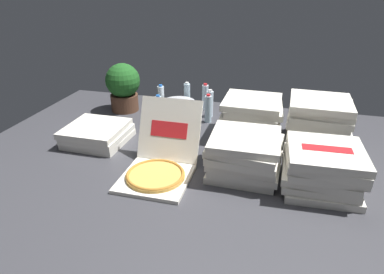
{
  "coord_description": "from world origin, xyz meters",
  "views": [
    {
      "loc": [
        0.46,
        -1.86,
        1.12
      ],
      "look_at": [
        -0.06,
        0.1,
        0.14
      ],
      "focal_mm": 31.47,
      "sensor_mm": 36.0,
      "label": 1
    }
  ],
  "objects_px": {
    "water_bottle_4": "(187,96)",
    "water_bottle_5": "(205,97)",
    "pizza_stack_left_mid": "(252,118)",
    "water_bottle_2": "(161,98)",
    "water_bottle_3": "(208,109)",
    "pizza_stack_right_mid": "(322,168)",
    "ice_bucket": "(179,108)",
    "pizza_stack_center_far": "(318,122)",
    "pizza_stack_center_near": "(97,134)",
    "potted_plant": "(123,86)",
    "pizza_stack_right_near": "(245,155)",
    "water_bottle_0": "(158,110)",
    "open_pizza_box": "(160,163)",
    "water_bottle_1": "(210,104)"
  },
  "relations": [
    {
      "from": "water_bottle_4",
      "to": "water_bottle_5",
      "type": "relative_size",
      "value": 1.0
    },
    {
      "from": "pizza_stack_left_mid",
      "to": "water_bottle_5",
      "type": "bearing_deg",
      "value": 134.34
    },
    {
      "from": "water_bottle_2",
      "to": "water_bottle_3",
      "type": "relative_size",
      "value": 1.0
    },
    {
      "from": "water_bottle_5",
      "to": "pizza_stack_right_mid",
      "type": "bearing_deg",
      "value": -49.09
    },
    {
      "from": "pizza_stack_left_mid",
      "to": "ice_bucket",
      "type": "distance_m",
      "value": 0.71
    },
    {
      "from": "pizza_stack_left_mid",
      "to": "pizza_stack_center_far",
      "type": "xyz_separation_m",
      "value": [
        0.47,
        -0.01,
        0.02
      ]
    },
    {
      "from": "pizza_stack_center_near",
      "to": "potted_plant",
      "type": "xyz_separation_m",
      "value": [
        -0.09,
        0.65,
        0.16
      ]
    },
    {
      "from": "pizza_stack_right_mid",
      "to": "water_bottle_5",
      "type": "height_order",
      "value": "pizza_stack_right_mid"
    },
    {
      "from": "pizza_stack_left_mid",
      "to": "water_bottle_5",
      "type": "xyz_separation_m",
      "value": [
        -0.46,
        0.47,
        -0.03
      ]
    },
    {
      "from": "water_bottle_2",
      "to": "pizza_stack_center_far",
      "type": "bearing_deg",
      "value": -14.86
    },
    {
      "from": "pizza_stack_center_near",
      "to": "ice_bucket",
      "type": "relative_size",
      "value": 1.48
    },
    {
      "from": "pizza_stack_right_near",
      "to": "water_bottle_4",
      "type": "height_order",
      "value": "pizza_stack_right_near"
    },
    {
      "from": "water_bottle_0",
      "to": "water_bottle_2",
      "type": "bearing_deg",
      "value": 105.25
    },
    {
      "from": "water_bottle_2",
      "to": "potted_plant",
      "type": "xyz_separation_m",
      "value": [
        -0.33,
        -0.07,
        0.11
      ]
    },
    {
      "from": "pizza_stack_right_mid",
      "to": "pizza_stack_right_near",
      "type": "distance_m",
      "value": 0.44
    },
    {
      "from": "pizza_stack_right_mid",
      "to": "water_bottle_5",
      "type": "xyz_separation_m",
      "value": [
        -0.92,
        1.06,
        -0.01
      ]
    },
    {
      "from": "open_pizza_box",
      "to": "water_bottle_2",
      "type": "relative_size",
      "value": 2.37
    },
    {
      "from": "pizza_stack_right_mid",
      "to": "pizza_stack_center_far",
      "type": "relative_size",
      "value": 0.97
    },
    {
      "from": "water_bottle_0",
      "to": "water_bottle_4",
      "type": "bearing_deg",
      "value": 71.94
    },
    {
      "from": "ice_bucket",
      "to": "water_bottle_2",
      "type": "relative_size",
      "value": 1.19
    },
    {
      "from": "pizza_stack_center_near",
      "to": "water_bottle_5",
      "type": "height_order",
      "value": "water_bottle_5"
    },
    {
      "from": "water_bottle_1",
      "to": "pizza_stack_center_near",
      "type": "bearing_deg",
      "value": -134.93
    },
    {
      "from": "open_pizza_box",
      "to": "pizza_stack_center_far",
      "type": "height_order",
      "value": "open_pizza_box"
    },
    {
      "from": "pizza_stack_right_mid",
      "to": "pizza_stack_center_far",
      "type": "bearing_deg",
      "value": 88.96
    },
    {
      "from": "pizza_stack_right_near",
      "to": "water_bottle_1",
      "type": "distance_m",
      "value": 0.95
    },
    {
      "from": "pizza_stack_right_mid",
      "to": "water_bottle_3",
      "type": "relative_size",
      "value": 1.82
    },
    {
      "from": "water_bottle_2",
      "to": "pizza_stack_center_near",
      "type": "bearing_deg",
      "value": -108.48
    },
    {
      "from": "water_bottle_1",
      "to": "potted_plant",
      "type": "xyz_separation_m",
      "value": [
        -0.78,
        -0.04,
        0.11
      ]
    },
    {
      "from": "ice_bucket",
      "to": "water_bottle_3",
      "type": "height_order",
      "value": "water_bottle_3"
    },
    {
      "from": "water_bottle_3",
      "to": "water_bottle_5",
      "type": "relative_size",
      "value": 1.0
    },
    {
      "from": "water_bottle_5",
      "to": "water_bottle_2",
      "type": "bearing_deg",
      "value": -160.4
    },
    {
      "from": "water_bottle_2",
      "to": "potted_plant",
      "type": "relative_size",
      "value": 0.57
    },
    {
      "from": "ice_bucket",
      "to": "potted_plant",
      "type": "bearing_deg",
      "value": 179.39
    },
    {
      "from": "open_pizza_box",
      "to": "pizza_stack_center_near",
      "type": "relative_size",
      "value": 1.35
    },
    {
      "from": "pizza_stack_left_mid",
      "to": "water_bottle_4",
      "type": "distance_m",
      "value": 0.79
    },
    {
      "from": "pizza_stack_right_near",
      "to": "water_bottle_5",
      "type": "relative_size",
      "value": 1.85
    },
    {
      "from": "open_pizza_box",
      "to": "water_bottle_2",
      "type": "bearing_deg",
      "value": 109.0
    },
    {
      "from": "water_bottle_1",
      "to": "water_bottle_2",
      "type": "xyz_separation_m",
      "value": [
        -0.45,
        0.03,
        0.0
      ]
    },
    {
      "from": "water_bottle_4",
      "to": "water_bottle_3",
      "type": "bearing_deg",
      "value": -47.23
    },
    {
      "from": "open_pizza_box",
      "to": "water_bottle_1",
      "type": "relative_size",
      "value": 2.37
    },
    {
      "from": "open_pizza_box",
      "to": "pizza_stack_left_mid",
      "type": "bearing_deg",
      "value": 54.5
    },
    {
      "from": "pizza_stack_center_far",
      "to": "water_bottle_1",
      "type": "bearing_deg",
      "value": 159.36
    },
    {
      "from": "pizza_stack_right_near",
      "to": "water_bottle_1",
      "type": "height_order",
      "value": "pizza_stack_right_near"
    },
    {
      "from": "pizza_stack_left_mid",
      "to": "water_bottle_2",
      "type": "height_order",
      "value": "pizza_stack_left_mid"
    },
    {
      "from": "ice_bucket",
      "to": "water_bottle_3",
      "type": "distance_m",
      "value": 0.29
    },
    {
      "from": "open_pizza_box",
      "to": "pizza_stack_right_near",
      "type": "height_order",
      "value": "open_pizza_box"
    },
    {
      "from": "water_bottle_2",
      "to": "potted_plant",
      "type": "height_order",
      "value": "potted_plant"
    },
    {
      "from": "pizza_stack_center_far",
      "to": "potted_plant",
      "type": "distance_m",
      "value": 1.66
    },
    {
      "from": "water_bottle_0",
      "to": "potted_plant",
      "type": "height_order",
      "value": "potted_plant"
    },
    {
      "from": "water_bottle_5",
      "to": "pizza_stack_center_far",
      "type": "bearing_deg",
      "value": -27.29
    }
  ]
}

